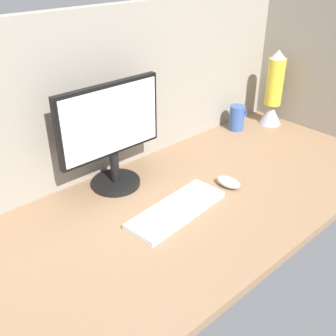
# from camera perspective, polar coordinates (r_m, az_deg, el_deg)

# --- Properties ---
(ground_plane) EXTENTS (1.80, 0.80, 0.03)m
(ground_plane) POSITION_cam_1_polar(r_m,az_deg,el_deg) (1.43, 3.20, -4.62)
(ground_plane) COLOR #8C6B4C
(cubicle_wall_back) EXTENTS (1.80, 0.05, 0.61)m
(cubicle_wall_back) POSITION_cam_1_polar(r_m,az_deg,el_deg) (1.55, -6.52, 11.17)
(cubicle_wall_back) COLOR gray
(cubicle_wall_back) RESTS_ON ground_plane
(cubicle_wall_side) EXTENTS (0.05, 0.80, 0.61)m
(cubicle_wall_side) POSITION_cam_1_polar(r_m,az_deg,el_deg) (1.97, 22.29, 13.28)
(cubicle_wall_side) COLOR gray
(cubicle_wall_side) RESTS_ON ground_plane
(monitor) EXTENTS (0.41, 0.18, 0.39)m
(monitor) POSITION_cam_1_polar(r_m,az_deg,el_deg) (1.41, -8.15, 5.11)
(monitor) COLOR black
(monitor) RESTS_ON ground_plane
(keyboard) EXTENTS (0.38, 0.17, 0.02)m
(keyboard) POSITION_cam_1_polar(r_m,az_deg,el_deg) (1.34, 1.25, -5.99)
(keyboard) COLOR silver
(keyboard) RESTS_ON ground_plane
(mouse) EXTENTS (0.06, 0.10, 0.03)m
(mouse) POSITION_cam_1_polar(r_m,az_deg,el_deg) (1.49, 8.65, -2.03)
(mouse) COLOR silver
(mouse) RESTS_ON ground_plane
(mug_ceramic_blue) EXTENTS (0.11, 0.07, 0.12)m
(mug_ceramic_blue) POSITION_cam_1_polar(r_m,az_deg,el_deg) (1.94, 9.86, 7.12)
(mug_ceramic_blue) COLOR #38569E
(mug_ceramic_blue) RESTS_ON ground_plane
(lava_lamp) EXTENTS (0.11, 0.11, 0.36)m
(lava_lamp) POSITION_cam_1_polar(r_m,az_deg,el_deg) (2.01, 14.84, 10.21)
(lava_lamp) COLOR #A5A5AD
(lava_lamp) RESTS_ON ground_plane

